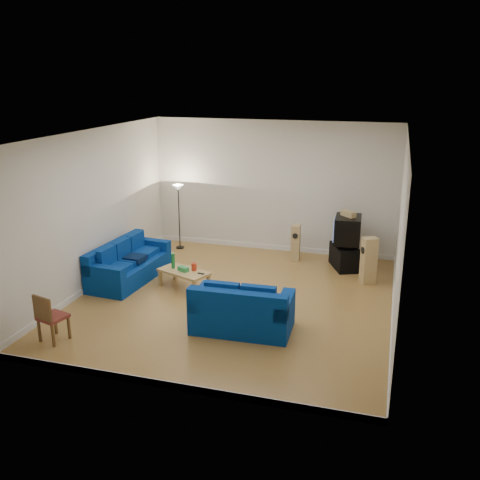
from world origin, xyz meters
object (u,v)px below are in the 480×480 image
(sofa_loveseat, at_px, (242,313))
(television, at_px, (347,230))
(tv_stand, at_px, (345,257))
(coffee_table, at_px, (184,273))
(sofa_three_seat, at_px, (127,266))

(sofa_loveseat, height_order, television, television)
(tv_stand, bearing_deg, coffee_table, -78.43)
(sofa_three_seat, distance_m, coffee_table, 1.36)
(sofa_loveseat, xyz_separation_m, television, (1.40, 3.63, 0.59))
(sofa_three_seat, relative_size, tv_stand, 2.51)
(television, bearing_deg, sofa_loveseat, -23.90)
(sofa_three_seat, distance_m, sofa_loveseat, 3.42)
(coffee_table, distance_m, television, 3.79)
(sofa_three_seat, xyz_separation_m, tv_stand, (4.39, 2.03, -0.04))
(sofa_three_seat, height_order, television, television)
(sofa_loveseat, bearing_deg, tv_stand, 67.14)
(sofa_three_seat, height_order, sofa_loveseat, sofa_loveseat)
(sofa_loveseat, xyz_separation_m, tv_stand, (1.38, 3.64, -0.06))
(coffee_table, xyz_separation_m, television, (3.07, 2.14, 0.58))
(sofa_loveseat, height_order, coffee_table, sofa_loveseat)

